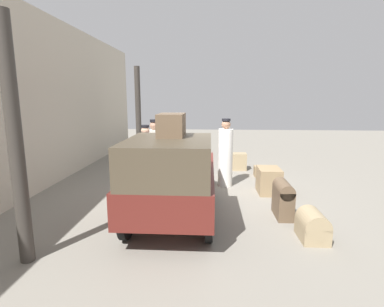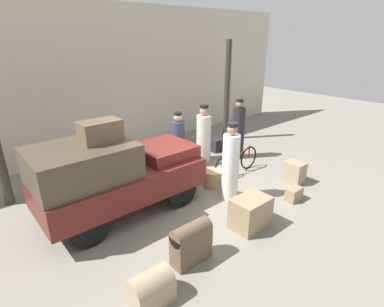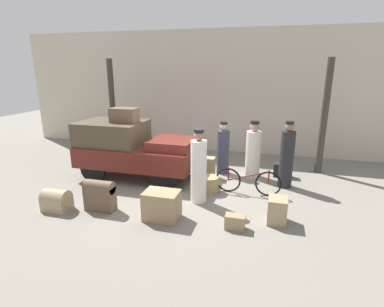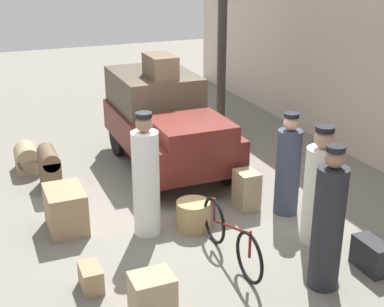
# 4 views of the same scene
# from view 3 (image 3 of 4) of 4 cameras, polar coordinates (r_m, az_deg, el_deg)

# --- Properties ---
(ground_plane) EXTENTS (30.00, 30.00, 0.00)m
(ground_plane) POSITION_cam_3_polar(r_m,az_deg,el_deg) (8.20, -1.73, -6.65)
(ground_plane) COLOR gray
(station_building_facade) EXTENTS (16.00, 0.15, 4.50)m
(station_building_facade) POSITION_cam_3_polar(r_m,az_deg,el_deg) (11.55, 4.27, 11.56)
(station_building_facade) COLOR beige
(station_building_facade) RESTS_ON ground
(canopy_pillar_left) EXTENTS (0.20, 0.20, 3.45)m
(canopy_pillar_left) POSITION_cam_3_polar(r_m,az_deg,el_deg) (11.22, -14.87, 8.23)
(canopy_pillar_left) COLOR #38332D
(canopy_pillar_left) RESTS_ON ground
(canopy_pillar_right) EXTENTS (0.20, 0.20, 3.45)m
(canopy_pillar_right) POSITION_cam_3_polar(r_m,az_deg,el_deg) (9.82, 23.88, 6.29)
(canopy_pillar_right) COLOR #38332D
(canopy_pillar_right) RESTS_ON ground
(truck) EXTENTS (3.39, 1.55, 1.66)m
(truck) POSITION_cam_3_polar(r_m,az_deg,el_deg) (8.92, -11.45, 1.10)
(truck) COLOR black
(truck) RESTS_ON ground
(bicycle) EXTENTS (1.68, 0.04, 0.70)m
(bicycle) POSITION_cam_3_polar(r_m,az_deg,el_deg) (7.88, 10.60, -5.27)
(bicycle) COLOR black
(bicycle) RESTS_ON ground
(wicker_basket) EXTENTS (0.50, 0.50, 0.41)m
(wicker_basket) POSITION_cam_3_polar(r_m,az_deg,el_deg) (7.96, 3.32, -5.81)
(wicker_basket) COLOR tan
(wicker_basket) RESTS_ON ground
(porter_standing_middle) EXTENTS (0.37, 0.37, 1.82)m
(porter_standing_middle) POSITION_cam_3_polar(r_m,az_deg,el_deg) (8.46, 17.59, -0.69)
(porter_standing_middle) COLOR #232328
(porter_standing_middle) RESTS_ON ground
(porter_carrying_trunk) EXTENTS (0.43, 0.43, 1.69)m
(porter_carrying_trunk) POSITION_cam_3_polar(r_m,az_deg,el_deg) (9.00, 11.56, 0.28)
(porter_carrying_trunk) COLOR silver
(porter_carrying_trunk) RESTS_ON ground
(porter_with_bicycle) EXTENTS (0.37, 0.37, 1.61)m
(porter_with_bicycle) POSITION_cam_3_polar(r_m,az_deg,el_deg) (9.18, 5.93, 0.64)
(porter_with_bicycle) COLOR #33384C
(porter_with_bicycle) RESTS_ON ground
(porter_lifting_near_truck) EXTENTS (0.38, 0.38, 1.81)m
(porter_lifting_near_truck) POSITION_cam_3_polar(r_m,az_deg,el_deg) (7.15, 1.27, -3.05)
(porter_lifting_near_truck) COLOR white
(porter_lifting_near_truck) RESTS_ON ground
(trunk_wicker_pale) EXTENTS (0.60, 0.43, 0.50)m
(trunk_wicker_pale) POSITION_cam_3_polar(r_m,az_deg,el_deg) (7.63, -24.39, -8.17)
(trunk_wicker_pale) COLOR #9E8966
(trunk_wicker_pale) RESTS_ON ground
(suitcase_small_leather) EXTENTS (0.75, 0.53, 0.63)m
(suitcase_small_leather) POSITION_cam_3_polar(r_m,az_deg,el_deg) (6.58, -5.78, -9.80)
(suitcase_small_leather) COLOR #937A56
(suitcase_small_leather) RESTS_ON ground
(suitcase_black_upright) EXTENTS (0.52, 0.26, 0.41)m
(suitcase_black_upright) POSITION_cam_3_polar(r_m,az_deg,el_deg) (9.37, 16.84, -3.05)
(suitcase_black_upright) COLOR #232328
(suitcase_black_upright) RESTS_ON ground
(suitcase_tan_flat) EXTENTS (0.39, 0.47, 0.55)m
(suitcase_tan_flat) POSITION_cam_3_polar(r_m,az_deg,el_deg) (6.68, 15.90, -10.35)
(suitcase_tan_flat) COLOR #9E8966
(suitcase_tan_flat) RESTS_ON ground
(trunk_umber_medium) EXTENTS (0.40, 0.32, 0.62)m
(trunk_umber_medium) POSITION_cam_3_polar(r_m,az_deg,el_deg) (8.90, 3.03, -2.66)
(trunk_umber_medium) COLOR #9E8966
(trunk_umber_medium) RESTS_ON ground
(trunk_large_brown) EXTENTS (0.40, 0.24, 0.30)m
(trunk_large_brown) POSITION_cam_3_polar(r_m,az_deg,el_deg) (6.31, 8.19, -12.78)
(trunk_large_brown) COLOR #937A56
(trunk_large_brown) RESTS_ON ground
(trunk_barrel_dark) EXTENTS (0.69, 0.30, 0.73)m
(trunk_barrel_dark) POSITION_cam_3_polar(r_m,az_deg,el_deg) (7.21, -17.17, -7.45)
(trunk_barrel_dark) COLOR brown
(trunk_barrel_dark) RESTS_ON ground
(trunk_on_truck_roof) EXTENTS (0.75, 0.46, 0.40)m
(trunk_on_truck_roof) POSITION_cam_3_polar(r_m,az_deg,el_deg) (8.80, -12.78, 7.15)
(trunk_on_truck_roof) COLOR brown
(trunk_on_truck_roof) RESTS_ON truck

